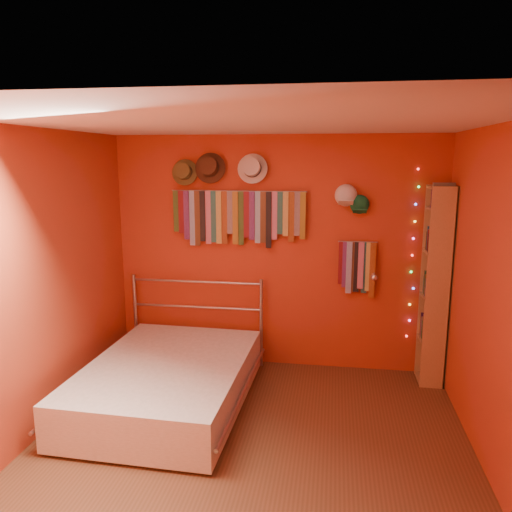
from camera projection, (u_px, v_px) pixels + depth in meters
The scene contains 16 objects.
ground at pixel (249, 451), 3.91m from camera, with size 3.50×3.50×0.00m, color brown.
back_wall at pixel (276, 253), 5.36m from camera, with size 3.50×0.02×2.50m, color #A8211B.
right_wall at pixel (501, 308), 3.40m from camera, with size 0.02×3.50×2.50m, color #A8211B.
left_wall at pixel (30, 288), 3.93m from camera, with size 0.02×3.50×2.50m, color #A8211B.
ceiling at pixel (248, 122), 3.42m from camera, with size 3.50×3.50×0.02m, color white.
tie_rack at pixel (237, 215), 5.28m from camera, with size 1.45×0.03×0.60m.
small_tie_rack at pixel (357, 266), 5.18m from camera, with size 0.40×0.03×0.59m.
fedora_olive at pixel (184, 172), 5.25m from camera, with size 0.28×0.15×0.28m.
fedora_brown at pixel (209, 167), 5.19m from camera, with size 0.32×0.18×0.32m.
fedora_white at pixel (252, 168), 5.13m from camera, with size 0.31×0.17×0.31m.
cap_white at pixel (346, 196), 5.08m from camera, with size 0.20×0.25×0.20m.
cap_green at pixel (360, 205), 5.07m from camera, with size 0.19×0.24×0.19m.
fairy_lights at pixel (413, 255), 5.10m from camera, with size 0.06×0.02×1.77m.
reading_lamp at pixel (374, 277), 5.02m from camera, with size 0.07×0.29×0.09m.
bookshelf at pixel (439, 285), 4.94m from camera, with size 0.25×0.34×2.00m.
bed at pixel (168, 382), 4.60m from camera, with size 1.53×2.05×0.98m.
Camera 1 is at (0.61, -3.48, 2.26)m, focal length 35.00 mm.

